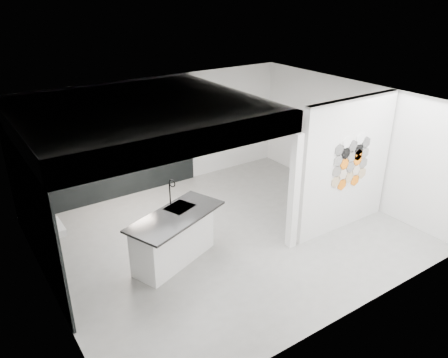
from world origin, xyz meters
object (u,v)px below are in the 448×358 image
glass_vase (167,134)px  bottle_dark (106,146)px  utensil_cup (77,153)px  kitchen_island (174,237)px  partition_panel (346,166)px  stockpot (64,154)px  glass_bowl (167,135)px  wall_basin (51,229)px  kettle (157,136)px

glass_vase → bottle_dark: (-1.57, 0.00, -0.00)m
bottle_dark → utensil_cup: (-0.66, 0.00, -0.02)m
kitchen_island → partition_panel: bearing=-34.4°
partition_panel → glass_vase: partition_panel is taller
stockpot → kitchen_island: bearing=-71.4°
stockpot → glass_bowl: size_ratio=1.22×
partition_panel → wall_basin: partition_panel is taller
utensil_cup → bottle_dark: bearing=0.0°
stockpot → glass_bowl: 2.51m
stockpot → kettle: (2.22, 0.00, -0.00)m
glass_bowl → bottle_dark: (-1.57, 0.00, 0.02)m
glass_bowl → bottle_dark: size_ratio=1.04×
kitchen_island → stockpot: bearing=87.4°
stockpot → partition_panel: bearing=-40.2°
wall_basin → kettle: bearing=33.7°
kitchen_island → bottle_dark: size_ratio=13.90×
glass_bowl → glass_vase: bearing=0.0°
kettle → glass_bowl: size_ratio=1.13×
glass_bowl → wall_basin: bearing=-148.7°
wall_basin → glass_vase: size_ratio=3.98×
glass_vase → utensil_cup: glass_vase is taller
partition_panel → wall_basin: 5.78m
glass_bowl → bottle_dark: bearing=180.0°
partition_panel → glass_vase: bearing=118.2°
partition_panel → glass_bowl: size_ratio=18.08×
kitchen_island → stockpot: size_ratio=10.89×
glass_vase → utensil_cup: bearing=180.0°
wall_basin → bottle_dark: (1.82, 2.07, 0.54)m
wall_basin → kitchen_island: size_ratio=0.29×
wall_basin → partition_panel: bearing=-18.2°
wall_basin → utensil_cup: size_ratio=5.79×
glass_bowl → utensil_cup: bearing=180.0°
stockpot → utensil_cup: (0.27, 0.00, -0.03)m
partition_panel → wall_basin: bearing=161.8°
partition_panel → glass_bowl: 4.39m
wall_basin → kettle: kettle is taller
kettle → bottle_dark: same height
wall_basin → utensil_cup: utensil_cup is taller
wall_basin → kettle: 3.77m
wall_basin → glass_vase: 4.01m
utensil_cup → glass_vase: bearing=0.0°
partition_panel → kettle: 4.53m
wall_basin → stockpot: (0.88, 2.07, 0.55)m
bottle_dark → wall_basin: bearing=-131.4°
wall_basin → kitchen_island: bearing=-26.9°
wall_basin → glass_bowl: size_ratio=3.87×
utensil_cup → partition_panel: bearing=-41.9°
glass_bowl → glass_vase: size_ratio=1.03×
kettle → glass_vase: size_ratio=1.16×
kitchen_island → utensil_cup: (-0.74, 3.03, 0.86)m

